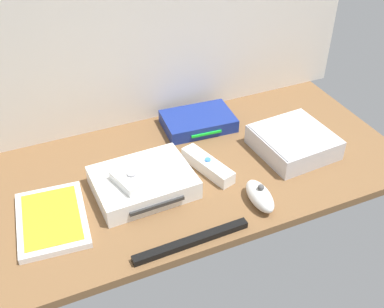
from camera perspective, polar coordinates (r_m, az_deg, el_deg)
ground_plane at (r=110.00cm, az=0.00°, el=-2.07°), size 100.00×48.00×2.00cm
game_console at (r=102.49cm, az=-5.96°, el=-3.46°), size 21.49×17.01×4.40cm
mini_computer at (r=115.73cm, az=12.27°, el=1.47°), size 18.09×18.09×5.30cm
game_case at (r=99.89cm, az=-16.70°, el=-7.63°), size 15.28×20.16×1.56cm
network_router at (r=122.27cm, az=0.75°, el=4.02°), size 18.83×13.32×3.40cm
remote_wand at (r=107.63cm, az=1.91°, el=-1.40°), size 7.56×15.22×3.40cm
remote_nunchuk at (r=99.95cm, az=8.26°, el=-5.08°), size 5.02×10.26×5.10cm
remote_classic_pad at (r=100.42cm, az=-5.44°, el=-2.03°), size 16.05×11.67×2.40cm
sensor_bar at (r=91.76cm, az=-0.04°, el=-10.58°), size 24.03×2.26×1.40cm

